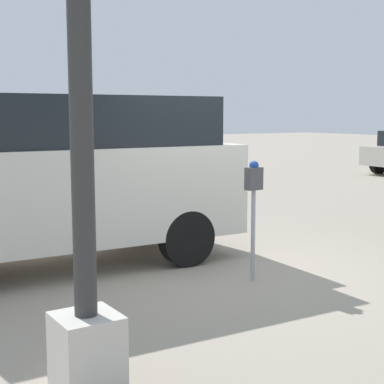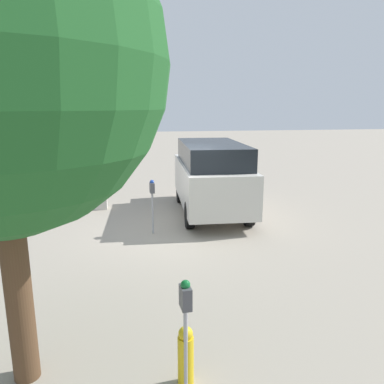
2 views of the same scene
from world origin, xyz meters
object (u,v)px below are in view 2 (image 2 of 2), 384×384
lamp_post (97,150)px  parked_van (211,175)px  fire_hydrant (186,356)px  parking_meter_near (152,194)px  parking_meter_far (186,310)px

lamp_post → parked_van: bearing=-107.7°
parked_van → fire_hydrant: parked_van is taller
parking_meter_near → parking_meter_far: size_ratio=1.03×
parking_meter_far → fire_hydrant: 0.65m
parking_meter_far → parked_van: bearing=-19.4°
parking_meter_near → parking_meter_far: (-5.59, 0.00, -0.03)m
parked_van → fire_hydrant: (-7.14, 1.89, -0.81)m
parked_van → fire_hydrant: size_ratio=6.24×
parking_meter_far → lamp_post: 8.49m
parking_meter_near → fire_hydrant: (-5.51, -0.01, -0.67)m
parking_meter_near → lamp_post: lamp_post is taller
parking_meter_near → parked_van: parked_van is taller
parking_meter_far → parked_van: (7.22, -1.91, 0.17)m
lamp_post → fire_hydrant: size_ratio=7.65×
parking_meter_near → parked_van: 2.51m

